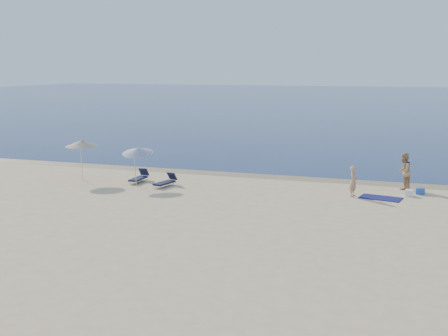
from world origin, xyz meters
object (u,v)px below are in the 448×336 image
Objects in this scene: person_right at (404,171)px; blue_cooler at (420,191)px; umbrella_near at (138,151)px; person_left at (353,181)px.

person_right is 4.47× the size of blue_cooler.
blue_cooler is 15.04m from umbrella_near.
person_right is (2.37, 2.59, 0.20)m from person_left.
person_right is 1.56m from blue_cooler.
umbrella_near reaches higher than person_left.
umbrella_near is at bearing 106.22° from person_left.
umbrella_near is (-11.50, -0.91, 1.16)m from person_left.
person_left is 3.65m from blue_cooler.
umbrella_near is at bearing -173.54° from blue_cooler.
blue_cooler is 0.19× the size of umbrella_near.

